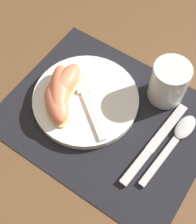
{
  "coord_description": "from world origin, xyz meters",
  "views": [
    {
      "loc": [
        0.16,
        -0.27,
        0.59
      ],
      "look_at": [
        -0.02,
        -0.01,
        0.02
      ],
      "focal_mm": 50.0,
      "sensor_mm": 36.0,
      "label": 1
    }
  ],
  "objects": [
    {
      "name": "placemat",
      "position": [
        0.0,
        0.0,
        0.0
      ],
      "size": [
        0.43,
        0.34,
        0.0
      ],
      "color": "black",
      "rests_on": "ground_plane"
    },
    {
      "name": "plate",
      "position": [
        -0.06,
        0.01,
        0.01
      ],
      "size": [
        0.23,
        0.23,
        0.02
      ],
      "color": "white",
      "rests_on": "placemat"
    },
    {
      "name": "spoon",
      "position": [
        0.15,
        0.04,
        0.01
      ],
      "size": [
        0.04,
        0.19,
        0.01
      ],
      "color": "silver",
      "rests_on": "placemat"
    },
    {
      "name": "citrus_wedge_2",
      "position": [
        -0.1,
        -0.05,
        0.04
      ],
      "size": [
        0.11,
        0.11,
        0.04
      ],
      "color": "#F4DB84",
      "rests_on": "plate"
    },
    {
      "name": "fork",
      "position": [
        -0.06,
        0.01,
        0.02
      ],
      "size": [
        0.17,
        0.13,
        0.0
      ],
      "color": "silver",
      "rests_on": "plate"
    },
    {
      "name": "citrus_wedge_1",
      "position": [
        -0.11,
        -0.02,
        0.04
      ],
      "size": [
        0.12,
        0.14,
        0.04
      ],
      "color": "#F4DB84",
      "rests_on": "plate"
    },
    {
      "name": "citrus_wedge_0",
      "position": [
        -0.11,
        -0.0,
        0.04
      ],
      "size": [
        0.06,
        0.12,
        0.04
      ],
      "color": "#F4DB84",
      "rests_on": "plate"
    },
    {
      "name": "knife",
      "position": [
        0.11,
        -0.0,
        0.01
      ],
      "size": [
        0.04,
        0.22,
        0.01
      ],
      "color": "silver",
      "rests_on": "placemat"
    },
    {
      "name": "juice_glass",
      "position": [
        0.07,
        0.12,
        0.05
      ],
      "size": [
        0.08,
        0.08,
        0.09
      ],
      "color": "silver",
      "rests_on": "placemat"
    },
    {
      "name": "ground_plane",
      "position": [
        0.0,
        0.0,
        0.0
      ],
      "size": [
        3.0,
        3.0,
        0.0
      ],
      "primitive_type": "plane",
      "color": "brown"
    }
  ]
}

